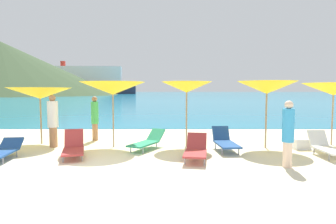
{
  "coord_description": "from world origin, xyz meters",
  "views": [
    {
      "loc": [
        1.8,
        -6.58,
        1.95
      ],
      "look_at": [
        1.81,
        3.3,
        1.2
      ],
      "focal_mm": 30.26,
      "sensor_mm": 36.0,
      "label": 1
    }
  ],
  "objects_px": {
    "umbrella_2": "(40,93)",
    "cooler_box": "(301,144)",
    "lounge_chair_5": "(147,141)",
    "cruise_ship": "(78,82)",
    "lounge_chair_4": "(225,141)",
    "lounge_chair_7": "(2,151)",
    "umbrella_6": "(333,89)",
    "beachgoer_1": "(95,117)",
    "umbrella_5": "(267,88)",
    "lounge_chair_2": "(73,147)",
    "lounge_chair_0": "(196,149)",
    "umbrella_4": "(186,87)",
    "beachgoer_0": "(288,132)",
    "beachgoer_2": "(53,120)",
    "umbrella_3": "(113,88)",
    "lounge_chair_6": "(326,147)"
  },
  "relations": [
    {
      "from": "umbrella_3",
      "to": "umbrella_6",
      "type": "bearing_deg",
      "value": 2.83
    },
    {
      "from": "beachgoer_1",
      "to": "cruise_ship",
      "type": "distance_m",
      "value": 165.99
    },
    {
      "from": "umbrella_2",
      "to": "beachgoer_2",
      "type": "bearing_deg",
      "value": -42.46
    },
    {
      "from": "umbrella_5",
      "to": "lounge_chair_5",
      "type": "xyz_separation_m",
      "value": [
        -4.03,
        -0.29,
        -1.77
      ]
    },
    {
      "from": "cooler_box",
      "to": "beachgoer_2",
      "type": "bearing_deg",
      "value": 176.06
    },
    {
      "from": "umbrella_5",
      "to": "lounge_chair_2",
      "type": "distance_m",
      "value": 6.51
    },
    {
      "from": "umbrella_2",
      "to": "umbrella_3",
      "type": "distance_m",
      "value": 2.84
    },
    {
      "from": "beachgoer_0",
      "to": "beachgoer_1",
      "type": "xyz_separation_m",
      "value": [
        -5.89,
        3.88,
        0.02
      ]
    },
    {
      "from": "beachgoer_1",
      "to": "beachgoer_2",
      "type": "distance_m",
      "value": 1.71
    },
    {
      "from": "lounge_chair_0",
      "to": "lounge_chair_4",
      "type": "relative_size",
      "value": 0.98
    },
    {
      "from": "lounge_chair_6",
      "to": "lounge_chair_7",
      "type": "height_order",
      "value": "lounge_chair_6"
    },
    {
      "from": "lounge_chair_0",
      "to": "lounge_chair_6",
      "type": "height_order",
      "value": "lounge_chair_6"
    },
    {
      "from": "beachgoer_2",
      "to": "cruise_ship",
      "type": "bearing_deg",
      "value": -96.76
    },
    {
      "from": "umbrella_2",
      "to": "cooler_box",
      "type": "height_order",
      "value": "umbrella_2"
    },
    {
      "from": "umbrella_2",
      "to": "lounge_chair_6",
      "type": "relative_size",
      "value": 1.58
    },
    {
      "from": "lounge_chair_6",
      "to": "beachgoer_2",
      "type": "distance_m",
      "value": 8.79
    },
    {
      "from": "umbrella_6",
      "to": "lounge_chair_5",
      "type": "height_order",
      "value": "umbrella_6"
    },
    {
      "from": "beachgoer_1",
      "to": "lounge_chair_4",
      "type": "bearing_deg",
      "value": -153.13
    },
    {
      "from": "cruise_ship",
      "to": "lounge_chair_5",
      "type": "bearing_deg",
      "value": -75.66
    },
    {
      "from": "lounge_chair_4",
      "to": "beachgoer_2",
      "type": "xyz_separation_m",
      "value": [
        -5.81,
        0.57,
        0.65
      ]
    },
    {
      "from": "umbrella_3",
      "to": "umbrella_5",
      "type": "height_order",
      "value": "umbrella_5"
    },
    {
      "from": "umbrella_3",
      "to": "beachgoer_1",
      "type": "xyz_separation_m",
      "value": [
        -0.97,
        1.29,
        -1.09
      ]
    },
    {
      "from": "umbrella_3",
      "to": "cruise_ship",
      "type": "xyz_separation_m",
      "value": [
        -51.65,
        159.22,
        5.18
      ]
    },
    {
      "from": "umbrella_3",
      "to": "umbrella_5",
      "type": "xyz_separation_m",
      "value": [
        5.23,
        -0.11,
        0.02
      ]
    },
    {
      "from": "umbrella_6",
      "to": "beachgoer_1",
      "type": "relative_size",
      "value": 1.34
    },
    {
      "from": "umbrella_6",
      "to": "lounge_chair_5",
      "type": "relative_size",
      "value": 1.32
    },
    {
      "from": "lounge_chair_5",
      "to": "cooler_box",
      "type": "distance_m",
      "value": 5.14
    },
    {
      "from": "umbrella_4",
      "to": "lounge_chair_2",
      "type": "distance_m",
      "value": 4.21
    },
    {
      "from": "umbrella_3",
      "to": "lounge_chair_7",
      "type": "bearing_deg",
      "value": -147.68
    },
    {
      "from": "lounge_chair_2",
      "to": "cruise_ship",
      "type": "bearing_deg",
      "value": 91.66
    },
    {
      "from": "umbrella_6",
      "to": "umbrella_2",
      "type": "bearing_deg",
      "value": 178.76
    },
    {
      "from": "lounge_chair_4",
      "to": "lounge_chair_7",
      "type": "bearing_deg",
      "value": -173.81
    },
    {
      "from": "umbrella_3",
      "to": "lounge_chair_5",
      "type": "xyz_separation_m",
      "value": [
        1.2,
        -0.4,
        -1.75
      ]
    },
    {
      "from": "umbrella_2",
      "to": "umbrella_5",
      "type": "relative_size",
      "value": 1.05
    },
    {
      "from": "umbrella_3",
      "to": "lounge_chair_4",
      "type": "xyz_separation_m",
      "value": [
        3.74,
        -0.6,
        -1.72
      ]
    },
    {
      "from": "umbrella_2",
      "to": "cruise_ship",
      "type": "bearing_deg",
      "value": 107.13
    },
    {
      "from": "umbrella_6",
      "to": "lounge_chair_2",
      "type": "distance_m",
      "value": 9.02
    },
    {
      "from": "lounge_chair_0",
      "to": "cruise_ship",
      "type": "bearing_deg",
      "value": 117.4
    },
    {
      "from": "beachgoer_0",
      "to": "cooler_box",
      "type": "height_order",
      "value": "beachgoer_0"
    },
    {
      "from": "umbrella_3",
      "to": "cooler_box",
      "type": "xyz_separation_m",
      "value": [
        6.34,
        -0.37,
        -1.86
      ]
    },
    {
      "from": "lounge_chair_0",
      "to": "beachgoer_1",
      "type": "relative_size",
      "value": 0.91
    },
    {
      "from": "lounge_chair_5",
      "to": "lounge_chair_2",
      "type": "bearing_deg",
      "value": -125.27
    },
    {
      "from": "lounge_chair_0",
      "to": "lounge_chair_6",
      "type": "distance_m",
      "value": 3.95
    },
    {
      "from": "lounge_chair_7",
      "to": "cooler_box",
      "type": "distance_m",
      "value": 9.26
    },
    {
      "from": "umbrella_4",
      "to": "beachgoer_0",
      "type": "distance_m",
      "value": 3.86
    },
    {
      "from": "umbrella_4",
      "to": "lounge_chair_0",
      "type": "distance_m",
      "value": 2.72
    },
    {
      "from": "lounge_chair_5",
      "to": "lounge_chair_6",
      "type": "bearing_deg",
      "value": 16.06
    },
    {
      "from": "beachgoer_0",
      "to": "beachgoer_1",
      "type": "distance_m",
      "value": 7.06
    },
    {
      "from": "umbrella_3",
      "to": "beachgoer_2",
      "type": "relative_size",
      "value": 1.33
    },
    {
      "from": "umbrella_3",
      "to": "cruise_ship",
      "type": "bearing_deg",
      "value": 107.97
    }
  ]
}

